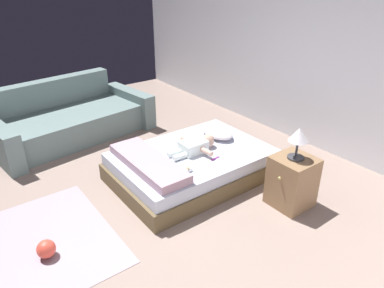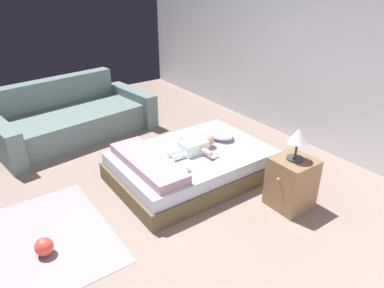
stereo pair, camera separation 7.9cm
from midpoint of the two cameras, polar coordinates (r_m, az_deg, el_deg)
ground_plane at (r=3.68m, az=-11.96°, el=-11.48°), size 8.00×8.00×0.00m
wall_behind_bed at (r=4.96m, az=20.65°, el=14.50°), size 8.00×0.12×2.68m
bed at (r=4.15m, az=0.54°, el=-3.38°), size 1.22×1.78×0.34m
pillow at (r=4.42m, az=4.66°, el=1.92°), size 0.48×0.30×0.12m
baby at (r=4.05m, az=1.17°, el=-0.28°), size 0.55×0.60×0.16m
toothbrush at (r=3.92m, az=4.37°, el=-2.29°), size 0.03×0.13×0.02m
couch at (r=5.49m, az=-18.42°, el=3.95°), size 1.41×2.30×0.77m
nightstand at (r=3.77m, az=16.26°, el=-5.99°), size 0.39×0.42×0.54m
lamp at (r=3.54m, az=17.27°, el=0.91°), size 0.19×0.19×0.33m
rug at (r=3.60m, az=-21.70°, el=-13.92°), size 1.46×1.08×0.01m
toy_ball at (r=3.39m, az=-22.05°, el=-15.05°), size 0.16×0.16×0.16m
blanket at (r=3.77m, az=-6.53°, el=-2.96°), size 1.10×0.36×0.10m
baby_bottle at (r=3.65m, az=-0.21°, el=-4.18°), size 0.05×0.10×0.07m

